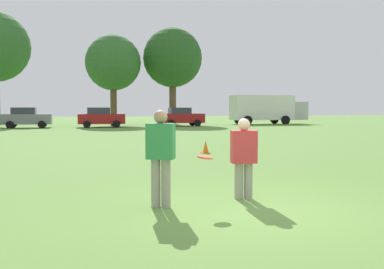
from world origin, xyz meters
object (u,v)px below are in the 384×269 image
(player_thrower, at_px, (161,153))
(parked_car_near_right, at_px, (101,117))
(parked_car_far_right, at_px, (182,117))
(parked_car_mid_right, at_px, (26,118))
(frisbee, at_px, (205,157))
(traffic_cone, at_px, (206,147))
(player_defender, at_px, (244,154))
(box_truck, at_px, (267,108))

(player_thrower, xyz_separation_m, parked_car_near_right, (2.17, 32.73, -0.02))
(player_thrower, distance_m, parked_car_far_right, 34.72)
(parked_car_mid_right, distance_m, parked_car_far_right, 14.29)
(player_thrower, height_order, parked_car_mid_right, parked_car_mid_right)
(frisbee, relative_size, traffic_cone, 0.57)
(player_thrower, bearing_deg, frisbee, -15.86)
(parked_car_mid_right, relative_size, parked_car_near_right, 1.00)
(parked_car_far_right, bearing_deg, parked_car_mid_right, 178.26)
(player_thrower, relative_size, parked_car_mid_right, 0.39)
(player_defender, height_order, traffic_cone, player_defender)
(traffic_cone, relative_size, parked_car_mid_right, 0.11)
(parked_car_mid_right, relative_size, parked_car_far_right, 1.00)
(frisbee, xyz_separation_m, traffic_cone, (3.01, 8.50, -0.64))
(frisbee, xyz_separation_m, parked_car_far_right, (9.30, 33.44, 0.06))
(traffic_cone, distance_m, parked_car_far_right, 25.74)
(parked_car_mid_right, distance_m, parked_car_near_right, 6.48)
(parked_car_near_right, height_order, box_truck, box_truck)
(parked_car_far_right, bearing_deg, box_truck, 13.14)
(player_thrower, bearing_deg, box_truck, 59.97)
(traffic_cone, xyz_separation_m, parked_car_near_right, (-1.58, 24.44, 0.69))
(player_thrower, distance_m, box_truck, 41.26)
(parked_car_near_right, relative_size, parked_car_far_right, 1.00)
(player_thrower, xyz_separation_m, parked_car_mid_right, (-4.24, 33.67, -0.02))
(player_defender, distance_m, parked_car_far_right, 34.08)
(parked_car_mid_right, distance_m, box_truck, 24.99)
(traffic_cone, relative_size, parked_car_near_right, 0.11)
(player_defender, relative_size, traffic_cone, 3.17)
(parked_car_mid_right, bearing_deg, traffic_cone, -72.53)
(parked_car_near_right, bearing_deg, traffic_cone, -86.31)
(box_truck, bearing_deg, player_defender, -118.15)
(traffic_cone, height_order, box_truck, box_truck)
(parked_car_far_right, height_order, box_truck, box_truck)
(player_thrower, height_order, traffic_cone, player_thrower)
(frisbee, bearing_deg, parked_car_near_right, 87.51)
(frisbee, distance_m, parked_car_near_right, 32.97)
(parked_car_near_right, relative_size, box_truck, 0.50)
(frisbee, distance_m, parked_car_far_right, 34.71)
(frisbee, distance_m, box_truck, 41.08)
(player_thrower, xyz_separation_m, traffic_cone, (3.74, 8.29, -0.72))
(player_defender, height_order, frisbee, player_defender)
(parked_car_mid_right, bearing_deg, parked_car_far_right, -1.74)
(parked_car_near_right, height_order, parked_car_far_right, same)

